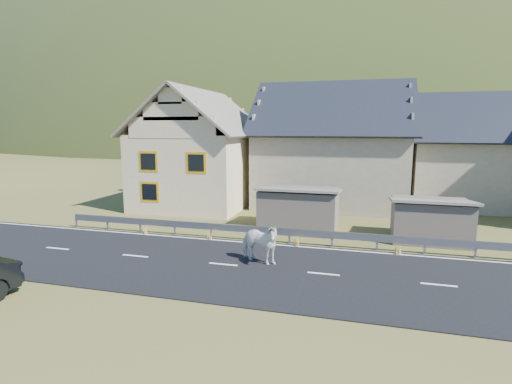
% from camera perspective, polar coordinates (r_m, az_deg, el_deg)
% --- Properties ---
extents(ground, '(160.00, 160.00, 0.00)m').
position_cam_1_polar(ground, '(15.51, 9.61, -11.60)').
color(ground, '#39401A').
rests_on(ground, ground).
extents(road, '(60.00, 7.00, 0.04)m').
position_cam_1_polar(road, '(15.51, 9.62, -11.53)').
color(road, black).
rests_on(road, ground).
extents(lane_markings, '(60.00, 6.60, 0.01)m').
position_cam_1_polar(lane_markings, '(15.50, 9.62, -11.45)').
color(lane_markings, silver).
rests_on(lane_markings, road).
extents(guardrail, '(28.10, 0.09, 0.75)m').
position_cam_1_polar(guardrail, '(18.84, 10.82, -6.09)').
color(guardrail, '#93969B').
rests_on(guardrail, ground).
extents(shed_left, '(4.30, 3.30, 2.40)m').
position_cam_1_polar(shed_left, '(21.67, 6.19, -2.51)').
color(shed_left, '#6D6053').
rests_on(shed_left, ground).
extents(shed_right, '(3.80, 2.90, 2.20)m').
position_cam_1_polar(shed_right, '(21.17, 23.63, -3.79)').
color(shed_right, '#6D6053').
rests_on(shed_right, ground).
extents(house_cream, '(7.80, 9.80, 8.30)m').
position_cam_1_polar(house_cream, '(28.81, -7.89, 6.89)').
color(house_cream, beige).
rests_on(house_cream, ground).
extents(house_stone_a, '(10.80, 9.80, 8.90)m').
position_cam_1_polar(house_stone_a, '(29.56, 10.92, 7.40)').
color(house_stone_a, gray).
rests_on(house_stone_a, ground).
extents(house_stone_b, '(9.80, 8.80, 8.10)m').
position_cam_1_polar(house_stone_b, '(32.39, 29.21, 5.85)').
color(house_stone_b, gray).
rests_on(house_stone_b, ground).
extents(mountain, '(440.00, 280.00, 260.00)m').
position_cam_1_polar(mountain, '(196.15, 16.33, 1.37)').
color(mountain, '#314018').
rests_on(mountain, ground).
extents(conifer_patch, '(76.00, 50.00, 28.00)m').
position_cam_1_polar(conifer_patch, '(136.62, -9.09, 9.31)').
color(conifer_patch, black).
rests_on(conifer_patch, ground).
extents(horse, '(1.55, 2.16, 1.67)m').
position_cam_1_polar(horse, '(16.22, 0.41, -7.29)').
color(horse, silver).
rests_on(horse, road).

